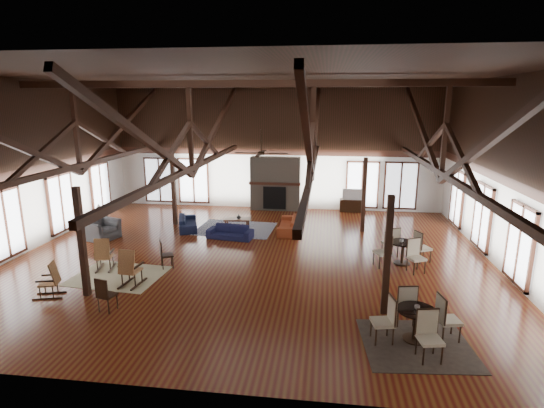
# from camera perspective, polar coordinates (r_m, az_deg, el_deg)

# --- Properties ---
(floor) EXTENTS (16.00, 16.00, 0.00)m
(floor) POSITION_cam_1_polar(r_m,az_deg,el_deg) (14.73, -2.71, -7.10)
(floor) COLOR #5D3113
(floor) RESTS_ON ground
(ceiling) EXTENTS (16.00, 14.00, 0.02)m
(ceiling) POSITION_cam_1_polar(r_m,az_deg,el_deg) (13.80, -3.01, 16.90)
(ceiling) COLOR black
(ceiling) RESTS_ON wall_back
(wall_back) EXTENTS (16.00, 0.02, 6.00)m
(wall_back) POSITION_cam_1_polar(r_m,az_deg,el_deg) (20.82, 0.56, 7.53)
(wall_back) COLOR white
(wall_back) RESTS_ON floor
(wall_front) EXTENTS (16.00, 0.02, 6.00)m
(wall_front) POSITION_cam_1_polar(r_m,az_deg,el_deg) (7.34, -12.52, -4.20)
(wall_front) COLOR white
(wall_front) RESTS_ON floor
(wall_left) EXTENTS (0.02, 14.00, 6.00)m
(wall_left) POSITION_cam_1_polar(r_m,az_deg,el_deg) (17.26, -30.09, 4.44)
(wall_left) COLOR white
(wall_left) RESTS_ON floor
(wall_right) EXTENTS (0.02, 14.00, 6.00)m
(wall_right) POSITION_cam_1_polar(r_m,az_deg,el_deg) (14.82, 29.31, 3.31)
(wall_right) COLOR white
(wall_right) RESTS_ON floor
(roof_truss) EXTENTS (15.60, 14.07, 3.14)m
(roof_truss) POSITION_cam_1_polar(r_m,az_deg,el_deg) (13.83, -2.90, 8.72)
(roof_truss) COLOR black
(roof_truss) RESTS_ON wall_back
(post_grid) EXTENTS (8.16, 7.16, 3.05)m
(post_grid) POSITION_cam_1_polar(r_m,az_deg,el_deg) (14.26, -2.78, -1.36)
(post_grid) COLOR black
(post_grid) RESTS_ON floor
(fireplace) EXTENTS (2.50, 0.69, 2.60)m
(fireplace) POSITION_cam_1_polar(r_m,az_deg,el_deg) (20.75, 0.44, 2.73)
(fireplace) COLOR #726657
(fireplace) RESTS_ON floor
(ceiling_fan) EXTENTS (1.60, 1.60, 0.75)m
(ceiling_fan) POSITION_cam_1_polar(r_m,az_deg,el_deg) (12.80, -1.46, 7.00)
(ceiling_fan) COLOR black
(ceiling_fan) RESTS_ON roof_truss
(sofa_navy_front) EXTENTS (1.84, 0.92, 0.51)m
(sofa_navy_front) POSITION_cam_1_polar(r_m,az_deg,el_deg) (16.63, -5.66, -3.77)
(sofa_navy_front) COLOR #141537
(sofa_navy_front) RESTS_ON floor
(sofa_navy_left) EXTENTS (1.94, 1.25, 0.53)m
(sofa_navy_left) POSITION_cam_1_polar(r_m,az_deg,el_deg) (18.14, -11.24, -2.47)
(sofa_navy_left) COLOR #121732
(sofa_navy_left) RESTS_ON floor
(sofa_orange) EXTENTS (2.04, 0.80, 0.60)m
(sofa_orange) POSITION_cam_1_polar(r_m,az_deg,el_deg) (17.41, 2.29, -2.77)
(sofa_orange) COLOR maroon
(sofa_orange) RESTS_ON floor
(coffee_table) EXTENTS (1.13, 0.64, 0.42)m
(coffee_table) POSITION_cam_1_polar(r_m,az_deg,el_deg) (17.90, -4.72, -2.14)
(coffee_table) COLOR brown
(coffee_table) RESTS_ON floor
(vase) EXTENTS (0.19, 0.19, 0.19)m
(vase) POSITION_cam_1_polar(r_m,az_deg,el_deg) (17.84, -4.50, -1.69)
(vase) COLOR #B2B2B2
(vase) RESTS_ON coffee_table
(armchair) EXTENTS (1.40, 1.32, 0.74)m
(armchair) POSITION_cam_1_polar(r_m,az_deg,el_deg) (17.74, -21.92, -3.22)
(armchair) COLOR #363639
(armchair) RESTS_ON floor
(side_table_lamp) EXTENTS (0.45, 0.45, 1.14)m
(side_table_lamp) POSITION_cam_1_polar(r_m,az_deg,el_deg) (18.89, -22.12, -2.05)
(side_table_lamp) COLOR black
(side_table_lamp) RESTS_ON floor
(rocking_chair_a) EXTENTS (0.61, 0.90, 1.06)m
(rocking_chair_a) POSITION_cam_1_polar(r_m,az_deg,el_deg) (14.45, -21.71, -6.39)
(rocking_chair_a) COLOR #9F6B3C
(rocking_chair_a) RESTS_ON floor
(rocking_chair_b) EXTENTS (0.55, 0.92, 1.13)m
(rocking_chair_b) POSITION_cam_1_polar(r_m,az_deg,el_deg) (12.98, -18.64, -8.25)
(rocking_chair_b) COLOR #9F6B3C
(rocking_chair_b) RESTS_ON floor
(rocking_chair_c) EXTENTS (0.85, 0.60, 0.99)m
(rocking_chair_c) POSITION_cam_1_polar(r_m,az_deg,el_deg) (13.18, -27.54, -9.09)
(rocking_chair_c) COLOR #9F6B3C
(rocking_chair_c) RESTS_ON floor
(side_chair_a) EXTENTS (0.53, 0.53, 0.92)m
(side_chair_a) POSITION_cam_1_polar(r_m,az_deg,el_deg) (14.03, -14.34, -6.28)
(side_chair_a) COLOR black
(side_chair_a) RESTS_ON floor
(side_chair_b) EXTENTS (0.47, 0.47, 0.92)m
(side_chair_b) POSITION_cam_1_polar(r_m,az_deg,el_deg) (11.68, -21.62, -10.99)
(side_chair_b) COLOR black
(side_chair_b) RESTS_ON floor
(cafe_table_near) EXTENTS (2.03, 2.03, 1.04)m
(cafe_table_near) POSITION_cam_1_polar(r_m,az_deg,el_deg) (10.23, 18.78, -14.42)
(cafe_table_near) COLOR black
(cafe_table_near) RESTS_ON floor
(cafe_table_far) EXTENTS (2.02, 2.02, 1.04)m
(cafe_table_far) POSITION_cam_1_polar(r_m,az_deg,el_deg) (14.58, 17.18, -5.76)
(cafe_table_far) COLOR black
(cafe_table_far) RESTS_ON floor
(cup_near) EXTENTS (0.15, 0.15, 0.09)m
(cup_near) POSITION_cam_1_polar(r_m,az_deg,el_deg) (10.13, 18.93, -12.99)
(cup_near) COLOR #B2B2B2
(cup_near) RESTS_ON cafe_table_near
(cup_far) EXTENTS (0.14, 0.14, 0.10)m
(cup_far) POSITION_cam_1_polar(r_m,az_deg,el_deg) (14.45, 17.02, -4.75)
(cup_far) COLOR #B2B2B2
(cup_far) RESTS_ON cafe_table_far
(tv_console) EXTENTS (1.19, 0.45, 0.60)m
(tv_console) POSITION_cam_1_polar(r_m,az_deg,el_deg) (20.94, 10.72, -0.19)
(tv_console) COLOR black
(tv_console) RESTS_ON floor
(television) EXTENTS (0.94, 0.14, 0.54)m
(television) POSITION_cam_1_polar(r_m,az_deg,el_deg) (20.81, 10.73, 1.33)
(television) COLOR #B2B2B2
(television) RESTS_ON tv_console
(rug_tan) EXTENTS (2.79, 2.27, 0.01)m
(rug_tan) POSITION_cam_1_polar(r_m,az_deg,el_deg) (14.00, -19.96, -9.06)
(rug_tan) COLOR tan
(rug_tan) RESTS_ON floor
(rug_navy) EXTENTS (3.29, 2.56, 0.01)m
(rug_navy) POSITION_cam_1_polar(r_m,az_deg,el_deg) (17.90, -4.91, -3.32)
(rug_navy) COLOR #1A2248
(rug_navy) RESTS_ON floor
(rug_dark) EXTENTS (2.50, 2.31, 0.01)m
(rug_dark) POSITION_cam_1_polar(r_m,az_deg,el_deg) (10.33, 18.82, -17.42)
(rug_dark) COLOR black
(rug_dark) RESTS_ON floor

